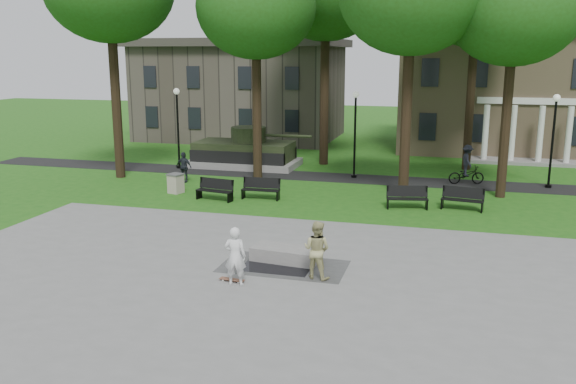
{
  "coord_description": "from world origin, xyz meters",
  "views": [
    {
      "loc": [
        5.69,
        -20.48,
        6.68
      ],
      "look_at": [
        -0.43,
        1.9,
        1.4
      ],
      "focal_mm": 38.0,
      "sensor_mm": 36.0,
      "label": 1
    }
  ],
  "objects_px": {
    "concrete_block": "(286,254)",
    "park_bench_0": "(215,189)",
    "trash_bin": "(176,183)",
    "friend_watching": "(317,250)",
    "skateboarder": "(235,256)",
    "cyclist": "(467,168)"
  },
  "relations": [
    {
      "from": "cyclist",
      "to": "skateboarder",
      "type": "bearing_deg",
      "value": 141.51
    },
    {
      "from": "concrete_block",
      "to": "skateboarder",
      "type": "xyz_separation_m",
      "value": [
        -0.84,
        -2.48,
        0.66
      ]
    },
    {
      "from": "friend_watching",
      "to": "trash_bin",
      "type": "height_order",
      "value": "friend_watching"
    },
    {
      "from": "concrete_block",
      "to": "cyclist",
      "type": "height_order",
      "value": "cyclist"
    },
    {
      "from": "concrete_block",
      "to": "park_bench_0",
      "type": "distance_m",
      "value": 9.26
    },
    {
      "from": "concrete_block",
      "to": "park_bench_0",
      "type": "xyz_separation_m",
      "value": [
        -5.49,
        7.45,
        0.28
      ]
    },
    {
      "from": "park_bench_0",
      "to": "trash_bin",
      "type": "relative_size",
      "value": 1.93
    },
    {
      "from": "concrete_block",
      "to": "park_bench_0",
      "type": "bearing_deg",
      "value": 126.38
    },
    {
      "from": "cyclist",
      "to": "park_bench_0",
      "type": "xyz_separation_m",
      "value": [
        -11.36,
        -6.81,
        -0.32
      ]
    },
    {
      "from": "skateboarder",
      "to": "concrete_block",
      "type": "bearing_deg",
      "value": -115.72
    },
    {
      "from": "skateboarder",
      "to": "friend_watching",
      "type": "xyz_separation_m",
      "value": [
        2.17,
        1.22,
        0.0
      ]
    },
    {
      "from": "friend_watching",
      "to": "skateboarder",
      "type": "bearing_deg",
      "value": 43.93
    },
    {
      "from": "park_bench_0",
      "to": "trash_bin",
      "type": "xyz_separation_m",
      "value": [
        -2.41,
        0.86,
        -0.04
      ]
    },
    {
      "from": "friend_watching",
      "to": "park_bench_0",
      "type": "bearing_deg",
      "value": -37.52
    },
    {
      "from": "friend_watching",
      "to": "concrete_block",
      "type": "bearing_deg",
      "value": -29.11
    },
    {
      "from": "concrete_block",
      "to": "trash_bin",
      "type": "height_order",
      "value": "trash_bin"
    },
    {
      "from": "trash_bin",
      "to": "friend_watching",
      "type": "bearing_deg",
      "value": -46.05
    },
    {
      "from": "concrete_block",
      "to": "skateboarder",
      "type": "relative_size",
      "value": 1.24
    },
    {
      "from": "concrete_block",
      "to": "cyclist",
      "type": "bearing_deg",
      "value": 67.64
    },
    {
      "from": "friend_watching",
      "to": "trash_bin",
      "type": "bearing_deg",
      "value": -31.61
    },
    {
      "from": "skateboarder",
      "to": "park_bench_0",
      "type": "relative_size",
      "value": 0.96
    },
    {
      "from": "cyclist",
      "to": "park_bench_0",
      "type": "bearing_deg",
      "value": 104.3
    }
  ]
}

